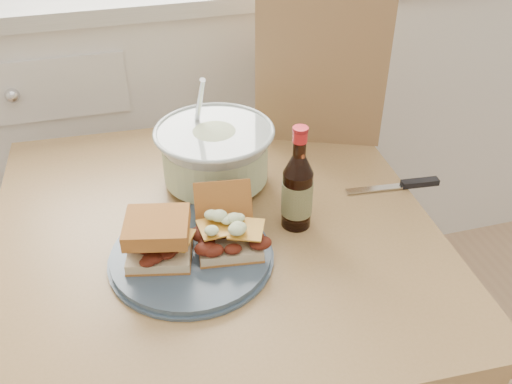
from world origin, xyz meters
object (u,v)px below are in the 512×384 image
object	(u,v)px
beer_bottle	(297,190)
dining_table	(216,265)
paper_bag	(323,51)
plate	(191,256)
coleslaw_bowl	(215,157)

from	to	relation	value
beer_bottle	dining_table	bearing A→B (deg)	177.76
beer_bottle	paper_bag	xyz separation A→B (m)	(0.18, 0.36, 0.11)
plate	coleslaw_bowl	xyz separation A→B (m)	(0.09, 0.23, 0.05)
dining_table	paper_bag	size ratio (longest dim) A/B	2.29
dining_table	coleslaw_bowl	distance (m)	0.22
dining_table	beer_bottle	xyz separation A→B (m)	(0.15, -0.04, 0.18)
plate	paper_bag	distance (m)	0.59
plate	paper_bag	size ratio (longest dim) A/B	0.75
coleslaw_bowl	paper_bag	size ratio (longest dim) A/B	0.65
beer_bottle	paper_bag	distance (m)	0.42
coleslaw_bowl	beer_bottle	xyz separation A→B (m)	(0.11, -0.18, 0.02)
beer_bottle	plate	bearing A→B (deg)	-156.11
dining_table	paper_bag	distance (m)	0.55
dining_table	plate	bearing A→B (deg)	-122.52
plate	coleslaw_bowl	distance (m)	0.25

